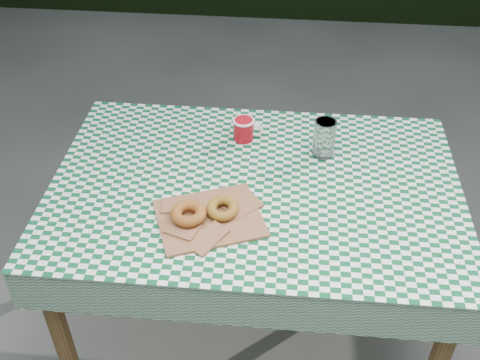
% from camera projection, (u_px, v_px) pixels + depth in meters
% --- Properties ---
extents(ground, '(60.00, 60.00, 0.00)m').
position_uv_depth(ground, '(219.00, 293.00, 2.48)').
color(ground, '#484944').
rests_on(ground, ground).
extents(table, '(1.31, 0.87, 0.75)m').
position_uv_depth(table, '(253.00, 264.00, 2.10)').
color(table, '#553A1D').
rests_on(table, ground).
extents(tablecloth, '(1.33, 0.89, 0.01)m').
position_uv_depth(tablecloth, '(255.00, 185.00, 1.86)').
color(tablecloth, '#0B4A28').
rests_on(tablecloth, table).
extents(paper_bag, '(0.37, 0.34, 0.02)m').
position_uv_depth(paper_bag, '(209.00, 218.00, 1.73)').
color(paper_bag, '#966041').
rests_on(paper_bag, tablecloth).
extents(bagel_front, '(0.13, 0.13, 0.03)m').
position_uv_depth(bagel_front, '(188.00, 214.00, 1.70)').
color(bagel_front, '#A15621').
rests_on(bagel_front, paper_bag).
extents(bagel_back, '(0.11, 0.11, 0.03)m').
position_uv_depth(bagel_back, '(223.00, 208.00, 1.72)').
color(bagel_back, brown).
rests_on(bagel_back, paper_bag).
extents(coffee_mug, '(0.15, 0.15, 0.08)m').
position_uv_depth(coffee_mug, '(244.00, 129.00, 2.03)').
color(coffee_mug, '#A50A14').
rests_on(coffee_mug, tablecloth).
extents(drinking_glass, '(0.08, 0.08, 0.13)m').
position_uv_depth(drinking_glass, '(324.00, 138.00, 1.94)').
color(drinking_glass, silver).
rests_on(drinking_glass, tablecloth).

